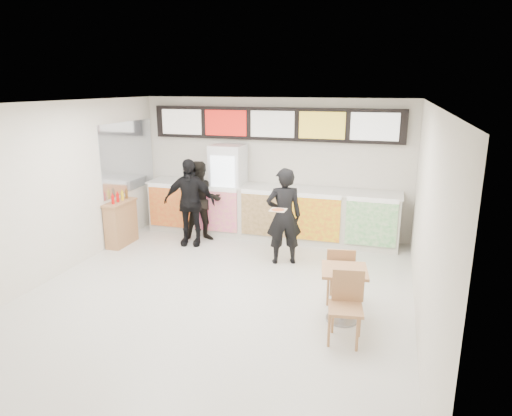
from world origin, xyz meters
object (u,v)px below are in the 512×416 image
at_px(customer_left, 201,202).
at_px(customer_mid, 189,202).
at_px(cafe_table, 344,285).
at_px(customer_main, 284,216).
at_px(service_counter, 268,212).
at_px(condiment_ledge, 121,223).
at_px(drinks_fridge, 228,190).

xyz_separation_m(customer_left, customer_mid, (-0.14, -0.30, 0.05)).
bearing_deg(cafe_table, customer_mid, 136.74).
bearing_deg(customer_left, customer_main, -45.70).
xyz_separation_m(service_counter, customer_left, (-1.31, -0.61, 0.29)).
height_order(service_counter, condiment_ledge, service_counter).
bearing_deg(customer_main, condiment_ledge, -22.27).
bearing_deg(drinks_fridge, customer_left, -120.78).
distance_m(customer_main, customer_left, 2.12).
distance_m(customer_left, customer_mid, 0.33).
bearing_deg(cafe_table, drinks_fridge, 122.81).
relative_size(customer_left, customer_mid, 0.95).
bearing_deg(customer_mid, drinks_fridge, 49.45).
height_order(service_counter, customer_left, customer_left).
bearing_deg(condiment_ledge, service_counter, 25.64).
distance_m(drinks_fridge, cafe_table, 4.42).
relative_size(service_counter, condiment_ledge, 5.01).
height_order(customer_left, customer_mid, customer_mid).
bearing_deg(condiment_ledge, customer_main, -0.12).
relative_size(service_counter, cafe_table, 3.40).
relative_size(service_counter, customer_mid, 3.06).
height_order(drinks_fridge, customer_mid, drinks_fridge).
xyz_separation_m(service_counter, customer_main, (0.67, -1.36, 0.34)).
bearing_deg(drinks_fridge, service_counter, -0.99).
bearing_deg(drinks_fridge, condiment_ledge, -143.99).
distance_m(drinks_fridge, customer_left, 0.75).
relative_size(customer_left, condiment_ledge, 1.55).
xyz_separation_m(service_counter, cafe_table, (1.99, -3.26, -0.03)).
height_order(customer_main, customer_mid, customer_main).
relative_size(service_counter, customer_left, 3.23).
bearing_deg(customer_main, customer_mid, -34.16).
bearing_deg(customer_main, drinks_fridge, -62.81).
xyz_separation_m(drinks_fridge, customer_left, (-0.37, -0.63, -0.14)).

